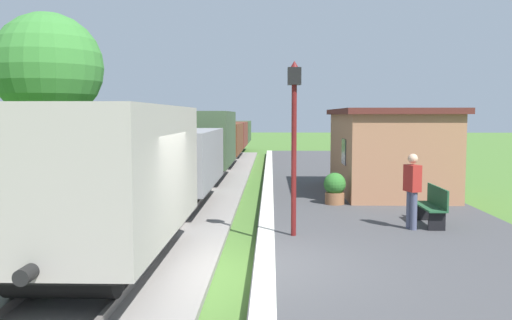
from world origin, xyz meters
The scene contains 14 objects.
ground_plane centered at (0.00, 0.00, 0.00)m, with size 160.00×160.00×0.00m, color #47702D.
platform_slab centered at (3.20, 0.00, 0.12)m, with size 6.00×60.00×0.25m, color #424244.
platform_edge_stripe centered at (0.40, 0.00, 0.25)m, with size 0.36×60.00×0.01m, color silver.
track_ballast centered at (-2.40, 0.00, 0.06)m, with size 3.80×60.00×0.12m, color gray.
rail_near centered at (-1.68, 0.00, 0.19)m, with size 0.07×60.00×0.14m, color slate.
rail_far centered at (-3.12, 0.00, 0.19)m, with size 0.07×60.00×0.14m, color slate.
freight_train centered at (-2.40, 15.65, 1.51)m, with size 2.50×39.20×2.72m.
station_hut centered at (4.40, 8.85, 1.65)m, with size 3.50×5.80×2.78m.
bench_near_hut centered at (4.27, 3.40, 0.72)m, with size 0.42×1.50×0.91m.
bench_down_platform centered at (4.27, 14.29, 0.72)m, with size 0.42×1.50×0.91m.
person_waiting centered at (3.68, 2.95, 1.18)m, with size 0.35×0.44×1.71m.
potted_planter centered at (2.35, 6.35, 0.72)m, with size 0.64×0.64×0.92m.
lamp_post_near centered at (0.99, 2.23, 2.80)m, with size 0.28×0.28×3.70m.
tree_trackside_far centered at (-8.91, 13.51, 4.83)m, with size 4.58×4.58×7.13m.
Camera 1 is at (0.50, -9.10, 2.81)m, focal length 37.67 mm.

